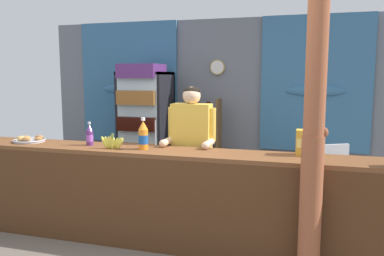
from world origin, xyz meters
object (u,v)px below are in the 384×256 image
at_px(stall_counter, 168,190).
at_px(drink_fridge, 145,121).
at_px(plastic_lawn_chair, 326,171).
at_px(banana_bunch, 113,143).
at_px(soda_bottle_grape_soda, 90,135).
at_px(pastry_tray, 29,140).
at_px(timber_post, 313,142).
at_px(bottle_shelf_rack, 204,142).
at_px(soda_bottle_orange_soda, 143,136).
at_px(snack_box_choco_powder, 305,143).
at_px(shopkeeper, 191,141).

distance_m(stall_counter, drink_fridge, 2.22).
distance_m(plastic_lawn_chair, banana_bunch, 2.69).
distance_m(drink_fridge, soda_bottle_grape_soda, 1.76).
xyz_separation_m(drink_fridge, soda_bottle_grape_soda, (0.13, -1.76, 0.05)).
xyz_separation_m(drink_fridge, pastry_tray, (-0.62, -1.76, -0.03)).
distance_m(plastic_lawn_chair, pastry_tray, 3.55).
distance_m(timber_post, bottle_shelf_rack, 2.84).
height_order(bottle_shelf_rack, soda_bottle_orange_soda, bottle_shelf_rack).
bearing_deg(snack_box_choco_powder, bottle_shelf_rack, 127.75).
xyz_separation_m(soda_bottle_orange_soda, snack_box_choco_powder, (1.54, 0.15, -0.02)).
distance_m(stall_counter, timber_post, 1.45).
bearing_deg(stall_counter, drink_fridge, 118.98).
relative_size(drink_fridge, bottle_shelf_rack, 1.37).
relative_size(stall_counter, snack_box_choco_powder, 19.69).
bearing_deg(soda_bottle_grape_soda, snack_box_choco_powder, 2.74).
relative_size(bottle_shelf_rack, snack_box_choco_powder, 5.77).
height_order(drink_fridge, plastic_lawn_chair, drink_fridge).
distance_m(shopkeeper, banana_bunch, 0.83).
distance_m(bottle_shelf_rack, pastry_tray, 2.48).
distance_m(drink_fridge, plastic_lawn_chair, 2.64).
bearing_deg(shopkeeper, bottle_shelf_rack, 99.88).
bearing_deg(banana_bunch, snack_box_choco_powder, 6.66).
bearing_deg(drink_fridge, snack_box_choco_powder, -35.66).
relative_size(stall_counter, bottle_shelf_rack, 3.41).
relative_size(bottle_shelf_rack, soda_bottle_grape_soda, 5.46).
bearing_deg(soda_bottle_orange_soda, plastic_lawn_chair, 40.19).
distance_m(drink_fridge, snack_box_choco_powder, 2.83).
relative_size(plastic_lawn_chair, pastry_tray, 2.51).
bearing_deg(drink_fridge, soda_bottle_grape_soda, -85.74).
xyz_separation_m(drink_fridge, bottle_shelf_rack, (0.86, 0.22, -0.31)).
xyz_separation_m(pastry_tray, banana_bunch, (1.08, -0.11, 0.04)).
bearing_deg(shopkeeper, snack_box_choco_powder, -12.87).
distance_m(bottle_shelf_rack, shopkeeper, 1.65).
xyz_separation_m(timber_post, plastic_lawn_chair, (0.21, 1.87, -0.67)).
bearing_deg(soda_bottle_orange_soda, pastry_tray, 178.10).
xyz_separation_m(stall_counter, bottle_shelf_rack, (-0.20, 2.12, 0.11)).
distance_m(shopkeeper, soda_bottle_grape_soda, 1.07).
height_order(stall_counter, shopkeeper, shopkeeper).
height_order(drink_fridge, bottle_shelf_rack, drink_fridge).
xyz_separation_m(snack_box_choco_powder, pastry_tray, (-2.93, -0.11, -0.09)).
height_order(soda_bottle_grape_soda, banana_bunch, soda_bottle_grape_soda).
xyz_separation_m(timber_post, soda_bottle_grape_soda, (-2.23, 0.39, -0.10)).
bearing_deg(banana_bunch, bottle_shelf_rack, 79.17).
xyz_separation_m(stall_counter, timber_post, (1.31, -0.24, 0.57)).
distance_m(timber_post, drink_fridge, 3.19).
relative_size(bottle_shelf_rack, pastry_tray, 3.94).
height_order(stall_counter, pastry_tray, pastry_tray).
bearing_deg(bottle_shelf_rack, pastry_tray, -126.85).
distance_m(plastic_lawn_chair, shopkeeper, 1.88).
bearing_deg(soda_bottle_grape_soda, plastic_lawn_chair, 31.19).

